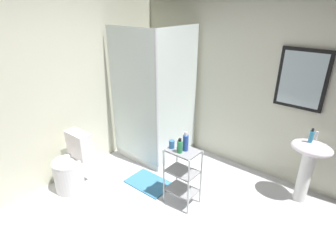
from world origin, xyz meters
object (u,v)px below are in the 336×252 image
at_px(shower_stall, 156,129).
at_px(rinse_cup, 172,144).
at_px(storage_cart, 182,172).
at_px(shampoo_bottle_blue, 186,142).
at_px(toilet, 71,167).
at_px(body_wash_bottle_green, 180,146).
at_px(hand_soap_bottle, 311,136).
at_px(pedestal_sink, 309,160).
at_px(bath_mat, 149,183).

height_order(shower_stall, rinse_cup, shower_stall).
bearing_deg(storage_cart, shampoo_bottle_blue, 37.68).
relative_size(toilet, body_wash_bottle_green, 4.33).
bearing_deg(shampoo_bottle_blue, shower_stall, 148.47).
distance_m(shampoo_bottle_blue, rinse_cup, 0.17).
distance_m(shower_stall, hand_soap_bottle, 2.16).
bearing_deg(pedestal_sink, shampoo_bottle_blue, -138.98).
relative_size(shower_stall, shampoo_bottle_blue, 8.48).
bearing_deg(shampoo_bottle_blue, hand_soap_bottle, 41.94).
height_order(storage_cart, shampoo_bottle_blue, shampoo_bottle_blue).
bearing_deg(body_wash_bottle_green, toilet, -154.44).
height_order(hand_soap_bottle, rinse_cup, hand_soap_bottle).
bearing_deg(hand_soap_bottle, toilet, -145.18).
xyz_separation_m(storage_cart, hand_soap_bottle, (1.09, 0.98, 0.45)).
bearing_deg(shower_stall, body_wash_bottle_green, -35.26).
distance_m(toilet, bath_mat, 1.05).
height_order(pedestal_sink, bath_mat, pedestal_sink).
xyz_separation_m(hand_soap_bottle, body_wash_bottle_green, (-1.09, -1.04, -0.07)).
bearing_deg(rinse_cup, toilet, -151.12).
relative_size(pedestal_sink, shampoo_bottle_blue, 3.43).
bearing_deg(bath_mat, body_wash_bottle_green, -7.16).
xyz_separation_m(shower_stall, body_wash_bottle_green, (1.00, -0.71, 0.35)).
bearing_deg(toilet, hand_soap_bottle, 34.82).
relative_size(pedestal_sink, storage_cart, 1.09).
relative_size(body_wash_bottle_green, bath_mat, 0.29).
bearing_deg(rinse_cup, bath_mat, 173.55).
height_order(storage_cart, hand_soap_bottle, hand_soap_bottle).
xyz_separation_m(toilet, shampoo_bottle_blue, (1.32, 0.70, 0.53)).
height_order(toilet, hand_soap_bottle, hand_soap_bottle).
height_order(body_wash_bottle_green, bath_mat, body_wash_bottle_green).
xyz_separation_m(shower_stall, rinse_cup, (0.87, -0.69, 0.32)).
xyz_separation_m(storage_cart, shampoo_bottle_blue, (0.02, 0.02, 0.41)).
height_order(body_wash_bottle_green, shampoo_bottle_blue, shampoo_bottle_blue).
bearing_deg(shower_stall, shampoo_bottle_blue, -31.53).
distance_m(hand_soap_bottle, bath_mat, 2.11).
height_order(hand_soap_bottle, shampoo_bottle_blue, hand_soap_bottle).
distance_m(storage_cart, body_wash_bottle_green, 0.39).
bearing_deg(bath_mat, pedestal_sink, 29.77).
height_order(storage_cart, body_wash_bottle_green, body_wash_bottle_green).
xyz_separation_m(shower_stall, bath_mat, (0.43, -0.64, -0.45)).
xyz_separation_m(storage_cart, body_wash_bottle_green, (0.00, -0.06, 0.38)).
xyz_separation_m(pedestal_sink, shampoo_bottle_blue, (-1.10, -0.96, 0.26)).
xyz_separation_m(shampoo_bottle_blue, bath_mat, (-0.59, -0.01, -0.83)).
xyz_separation_m(toilet, storage_cart, (1.30, 0.68, 0.12)).
relative_size(shower_stall, bath_mat, 3.33).
distance_m(storage_cart, hand_soap_bottle, 1.54).
relative_size(pedestal_sink, body_wash_bottle_green, 4.62).
height_order(shower_stall, storage_cart, shower_stall).
relative_size(body_wash_bottle_green, shampoo_bottle_blue, 0.74).
distance_m(toilet, hand_soap_bottle, 2.97).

